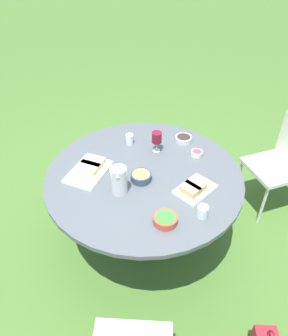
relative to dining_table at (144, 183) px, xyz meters
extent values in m
plane|color=#446B2B|center=(0.00, 0.00, -0.65)|extent=(40.00, 40.00, 0.00)
cylinder|color=#4C4C51|center=(0.00, 0.00, -0.64)|extent=(0.49, 0.49, 0.02)
cylinder|color=#4C4C51|center=(0.00, 0.00, -0.29)|extent=(0.11, 0.11, 0.68)
cylinder|color=#4C5156|center=(0.00, 0.00, 0.07)|extent=(1.48, 1.48, 0.03)
cube|color=beige|center=(-0.47, 1.15, -0.20)|extent=(0.57, 0.55, 0.04)
cylinder|color=beige|center=(-0.58, 0.90, -0.43)|extent=(0.03, 0.03, 0.43)
cylinder|color=beige|center=(-0.22, 1.05, -0.43)|extent=(0.03, 0.03, 0.43)
cylinder|color=beige|center=(-0.72, 1.25, -0.43)|extent=(0.03, 0.03, 0.43)
cylinder|color=silver|center=(0.19, -0.16, 0.19)|extent=(0.11, 0.11, 0.21)
cone|color=silver|center=(0.25, -0.16, 0.28)|extent=(0.03, 0.03, 0.02)
cylinder|color=silver|center=(-0.30, 0.09, 0.09)|extent=(0.06, 0.06, 0.01)
cylinder|color=silver|center=(-0.30, 0.09, 0.13)|extent=(0.01, 0.01, 0.08)
cylinder|color=maroon|center=(-0.30, 0.09, 0.22)|extent=(0.08, 0.08, 0.09)
cube|color=white|center=(0.16, 0.37, 0.10)|extent=(0.34, 0.33, 0.02)
cube|color=tan|center=(0.21, 0.33, 0.13)|extent=(0.16, 0.16, 0.05)
cube|color=tan|center=(0.16, 0.37, 0.13)|extent=(0.16, 0.16, 0.05)
cube|color=white|center=(0.00, -0.42, 0.10)|extent=(0.42, 0.35, 0.02)
cube|color=#E0C184|center=(-0.07, -0.39, 0.13)|extent=(0.17, 0.19, 0.05)
cube|color=#E0C184|center=(0.00, -0.42, 0.13)|extent=(0.17, 0.19, 0.05)
cylinder|color=#334256|center=(0.07, -0.02, 0.11)|extent=(0.15, 0.15, 0.06)
cylinder|color=#E0C147|center=(0.07, -0.02, 0.13)|extent=(0.12, 0.12, 0.03)
cylinder|color=#B74733|center=(0.47, 0.15, 0.11)|extent=(0.16, 0.16, 0.05)
cylinder|color=#387533|center=(0.47, 0.15, 0.13)|extent=(0.13, 0.13, 0.02)
cylinder|color=silver|center=(-0.45, 0.32, 0.11)|extent=(0.14, 0.14, 0.04)
cylinder|color=#2D231E|center=(-0.45, 0.32, 0.12)|extent=(0.11, 0.11, 0.02)
cylinder|color=beige|center=(-0.25, 0.41, 0.10)|extent=(0.09, 0.09, 0.04)
cylinder|color=#D6385B|center=(-0.25, 0.41, 0.12)|extent=(0.08, 0.08, 0.02)
cylinder|color=silver|center=(-0.40, -0.14, 0.13)|extent=(0.06, 0.06, 0.09)
cylinder|color=silver|center=(0.41, 0.39, 0.13)|extent=(0.07, 0.07, 0.08)
camera|label=1|loc=(1.87, 0.07, 1.67)|focal=35.00mm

